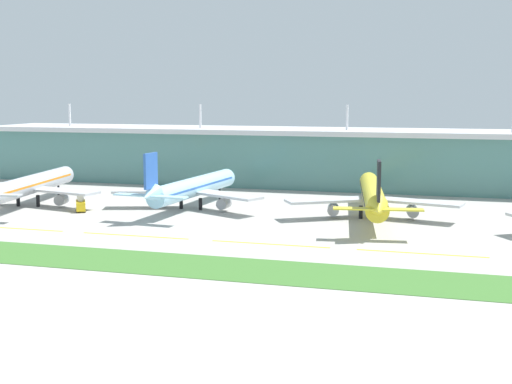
{
  "coord_description": "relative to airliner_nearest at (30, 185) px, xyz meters",
  "views": [
    {
      "loc": [
        36.3,
        -143.23,
        34.19
      ],
      "look_at": [
        -15.98,
        39.65,
        7.0
      ],
      "focal_mm": 48.06,
      "sensor_mm": 36.0,
      "label": 1
    }
  ],
  "objects": [
    {
      "name": "airliner_far_middle",
      "position": [
        104.19,
        7.92,
        0.01
      ],
      "size": [
        48.23,
        68.24,
        18.9
      ],
      "color": "yellow",
      "rests_on": "ground"
    },
    {
      "name": "airliner_near_middle",
      "position": [
        50.43,
        8.64,
        -0.0
      ],
      "size": [
        48.65,
        60.1,
        18.9
      ],
      "color": "#9ED1EA",
      "rests_on": "ground"
    },
    {
      "name": "fuel_truck",
      "position": [
        20.22,
        -4.63,
        -4.19
      ],
      "size": [
        5.94,
        7.51,
        4.95
      ],
      "color": "gold",
      "rests_on": "ground"
    },
    {
      "name": "airliner_nearest",
      "position": [
        0.0,
        0.0,
        0.0
      ],
      "size": [
        48.23,
        63.43,
        18.9
      ],
      "color": "#ADB2BC",
      "rests_on": "ground"
    },
    {
      "name": "taxiway_stripe_mid_east",
      "position": [
        119.39,
        -32.75,
        -6.43
      ],
      "size": [
        28.0,
        0.7,
        0.04
      ],
      "primitive_type": "cube",
      "color": "yellow",
      "rests_on": "ground"
    },
    {
      "name": "taxiway_stripe_centre",
      "position": [
        85.39,
        -32.75,
        -6.43
      ],
      "size": [
        28.0,
        0.7,
        0.04
      ],
      "primitive_type": "cube",
      "color": "yellow",
      "rests_on": "ground"
    },
    {
      "name": "terminal_building",
      "position": [
        88.39,
        69.39,
        4.48
      ],
      "size": [
        288.0,
        34.0,
        30.44
      ],
      "color": "slate",
      "rests_on": "ground"
    },
    {
      "name": "grass_verge",
      "position": [
        88.39,
        -56.52,
        -6.4
      ],
      "size": [
        300.0,
        18.0,
        0.1
      ],
      "primitive_type": "cube",
      "color": "#3D702D",
      "rests_on": "ground"
    },
    {
      "name": "taxiway_stripe_mid_west",
      "position": [
        51.39,
        -32.75,
        -6.43
      ],
      "size": [
        28.0,
        0.7,
        0.04
      ],
      "primitive_type": "cube",
      "color": "yellow",
      "rests_on": "ground"
    },
    {
      "name": "ground_plane",
      "position": [
        88.39,
        -38.63,
        -6.45
      ],
      "size": [
        600.0,
        600.0,
        0.0
      ],
      "primitive_type": "plane",
      "color": "#A8A59E"
    },
    {
      "name": "taxiway_stripe_west",
      "position": [
        17.39,
        -32.75,
        -6.43
      ],
      "size": [
        28.0,
        0.7,
        0.04
      ],
      "primitive_type": "cube",
      "color": "yellow",
      "rests_on": "ground"
    }
  ]
}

